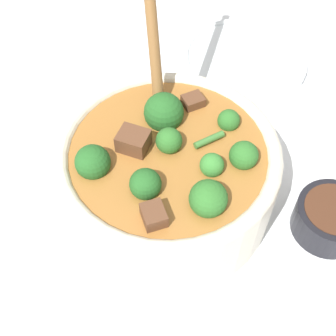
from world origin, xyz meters
TOP-DOWN VIEW (x-y plane):
  - ground_plane at (0.00, 0.00)m, footprint 4.00×4.00m
  - stew_bowl at (0.00, 0.00)m, footprint 0.29×0.23m
  - condiment_bowl at (-0.01, -0.18)m, footprint 0.08×0.08m
  - empty_plate at (0.25, -0.07)m, footprint 0.18×0.18m

SIDE VIEW (x-z plane):
  - ground_plane at x=0.00m, z-range 0.00..0.00m
  - empty_plate at x=0.25m, z-range 0.00..0.02m
  - condiment_bowl at x=-0.01m, z-range 0.00..0.04m
  - stew_bowl at x=0.00m, z-range -0.09..0.20m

